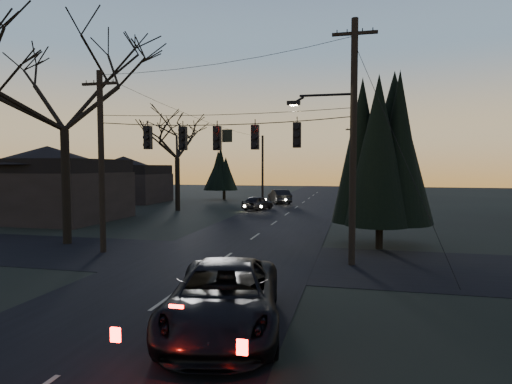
% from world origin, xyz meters
% --- Properties ---
extents(ground_plane, '(160.00, 160.00, 0.00)m').
position_xyz_m(ground_plane, '(0.00, 0.00, 0.00)').
color(ground_plane, black).
extents(main_road, '(8.00, 120.00, 0.02)m').
position_xyz_m(main_road, '(0.00, 20.00, 0.01)').
color(main_road, black).
rests_on(main_road, ground).
extents(cross_road, '(60.00, 7.00, 0.02)m').
position_xyz_m(cross_road, '(0.00, 10.00, 0.01)').
color(cross_road, black).
rests_on(cross_road, ground).
extents(utility_pole_right, '(5.00, 0.30, 10.00)m').
position_xyz_m(utility_pole_right, '(5.50, 10.00, 0.00)').
color(utility_pole_right, black).
rests_on(utility_pole_right, ground).
extents(utility_pole_left, '(1.80, 0.30, 8.50)m').
position_xyz_m(utility_pole_left, '(-6.00, 10.00, 0.00)').
color(utility_pole_left, black).
rests_on(utility_pole_left, ground).
extents(utility_pole_far_r, '(1.80, 0.30, 8.50)m').
position_xyz_m(utility_pole_far_r, '(5.50, 38.00, 0.00)').
color(utility_pole_far_r, black).
rests_on(utility_pole_far_r, ground).
extents(utility_pole_far_l, '(0.30, 0.30, 8.00)m').
position_xyz_m(utility_pole_far_l, '(-6.00, 46.00, 0.00)').
color(utility_pole_far_l, black).
rests_on(utility_pole_far_l, ground).
extents(span_signal_assembly, '(11.50, 0.44, 1.46)m').
position_xyz_m(span_signal_assembly, '(-0.24, 10.00, 5.35)').
color(span_signal_assembly, black).
rests_on(span_signal_assembly, ground).
extents(bare_tree_left, '(9.35, 9.35, 11.94)m').
position_xyz_m(bare_tree_left, '(-9.14, 11.60, 8.35)').
color(bare_tree_left, black).
rests_on(bare_tree_left, ground).
extents(evergreen_right, '(4.21, 4.21, 8.53)m').
position_xyz_m(evergreen_right, '(6.80, 13.88, 4.86)').
color(evergreen_right, black).
rests_on(evergreen_right, ground).
extents(bare_tree_dist, '(7.28, 7.28, 9.60)m').
position_xyz_m(bare_tree_dist, '(-10.22, 28.54, 6.71)').
color(bare_tree_dist, black).
rests_on(bare_tree_dist, ground).
extents(evergreen_dist, '(3.93, 3.93, 5.73)m').
position_xyz_m(evergreen_dist, '(-9.96, 42.06, 3.46)').
color(evergreen_dist, black).
rests_on(evergreen_dist, ground).
extents(house_left_near, '(10.00, 8.00, 5.60)m').
position_xyz_m(house_left_near, '(-17.00, 20.00, 2.80)').
color(house_left_near, black).
rests_on(house_left_near, ground).
extents(house_left_far, '(9.00, 7.00, 5.20)m').
position_xyz_m(house_left_far, '(-20.00, 36.00, 2.60)').
color(house_left_far, black).
rests_on(house_left_far, ground).
extents(suv_near, '(3.74, 6.22, 1.62)m').
position_xyz_m(suv_near, '(2.44, 2.13, 0.81)').
color(suv_near, black).
rests_on(suv_near, ground).
extents(sedan_oncoming_a, '(2.62, 4.14, 1.31)m').
position_xyz_m(sedan_oncoming_a, '(-3.20, 30.77, 0.66)').
color(sedan_oncoming_a, black).
rests_on(sedan_oncoming_a, ground).
extents(sedan_oncoming_b, '(3.34, 4.80, 1.50)m').
position_xyz_m(sedan_oncoming_b, '(-2.40, 38.06, 0.75)').
color(sedan_oncoming_b, black).
rests_on(sedan_oncoming_b, ground).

